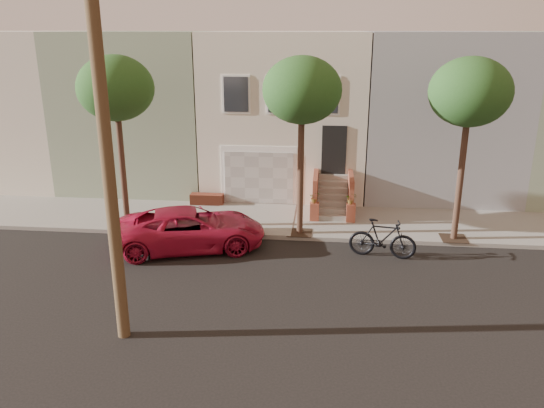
# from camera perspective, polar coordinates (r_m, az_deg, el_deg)

# --- Properties ---
(ground) EXTENTS (90.00, 90.00, 0.00)m
(ground) POSITION_cam_1_polar(r_m,az_deg,el_deg) (16.27, -1.34, -8.40)
(ground) COLOR black
(ground) RESTS_ON ground
(sidewalk) EXTENTS (40.00, 3.70, 0.15)m
(sidewalk) POSITION_cam_1_polar(r_m,az_deg,el_deg) (21.14, 0.44, -1.75)
(sidewalk) COLOR gray
(sidewalk) RESTS_ON ground
(house_row) EXTENTS (33.10, 11.70, 7.00)m
(house_row) POSITION_cam_1_polar(r_m,az_deg,el_deg) (25.95, 1.68, 10.11)
(house_row) COLOR beige
(house_row) RESTS_ON sidewalk
(tree_left) EXTENTS (2.70, 2.57, 6.30)m
(tree_left) POSITION_cam_1_polar(r_m,az_deg,el_deg) (19.85, -16.30, 11.62)
(tree_left) COLOR #2D2116
(tree_left) RESTS_ON sidewalk
(tree_mid) EXTENTS (2.70, 2.57, 6.30)m
(tree_mid) POSITION_cam_1_polar(r_m,az_deg,el_deg) (18.47, 3.20, 11.86)
(tree_mid) COLOR #2D2116
(tree_mid) RESTS_ON sidewalk
(tree_right) EXTENTS (2.70, 2.57, 6.30)m
(tree_right) POSITION_cam_1_polar(r_m,az_deg,el_deg) (19.03, 20.30, 10.98)
(tree_right) COLOR #2D2116
(tree_right) RESTS_ON sidewalk
(pickup_truck) EXTENTS (5.57, 3.65, 1.42)m
(pickup_truck) POSITION_cam_1_polar(r_m,az_deg,el_deg) (18.69, -8.67, -2.62)
(pickup_truck) COLOR #AC1534
(pickup_truck) RESTS_ON ground
(motorcycle) EXTENTS (2.28, 0.98, 1.33)m
(motorcycle) POSITION_cam_1_polar(r_m,az_deg,el_deg) (18.13, 11.67, -3.62)
(motorcycle) COLOR black
(motorcycle) RESTS_ON ground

